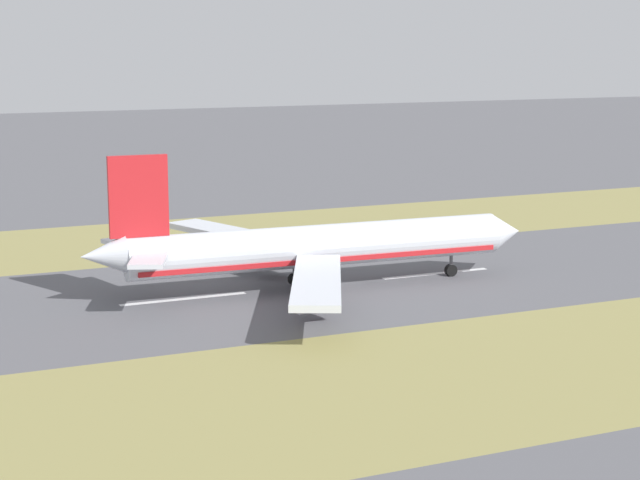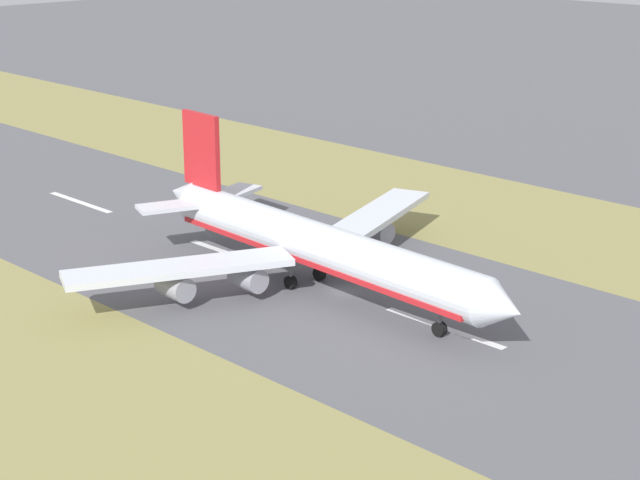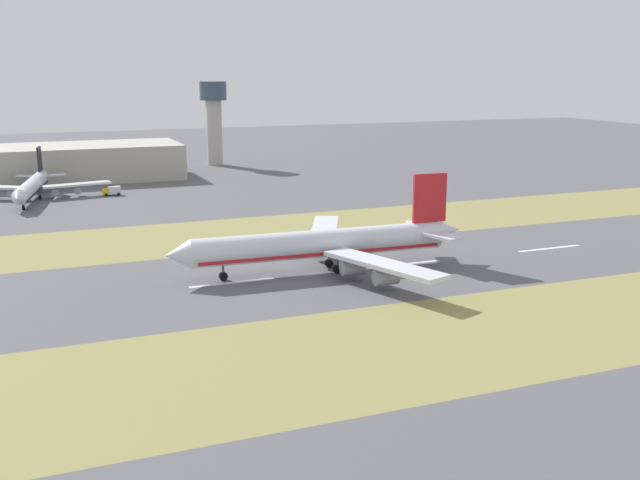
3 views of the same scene
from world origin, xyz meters
name	(u,v)px [view 2 (image 2 of 3)]	position (x,y,z in m)	size (l,w,h in m)	color
ground_plane	(341,292)	(0.00, 0.00, 0.00)	(800.00, 800.00, 0.00)	#56565B
grass_median_west	(535,223)	(-45.00, 0.00, 0.00)	(40.00, 600.00, 0.01)	olive
grass_median_east	(41,398)	(45.00, 0.00, 0.00)	(40.00, 600.00, 0.01)	olive
centreline_dash_near	(80,202)	(0.00, -62.53, 0.01)	(1.20, 18.00, 0.01)	silver
centreline_dash_mid	(231,254)	(0.00, -22.53, 0.01)	(1.20, 18.00, 0.01)	silver
centreline_dash_far	(444,328)	(0.00, 17.47, 0.01)	(1.20, 18.00, 0.01)	silver
airplane_main_jet	(310,244)	(1.28, -4.44, 6.02)	(64.06, 67.19, 20.20)	silver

